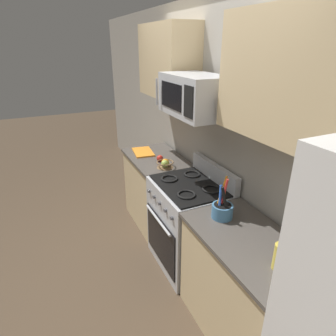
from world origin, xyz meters
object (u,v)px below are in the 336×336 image
(microwave, at_px, (195,95))
(apple_loose, at_px, (160,158))
(bottle_oil, at_px, (279,254))
(fruit_basket, at_px, (165,164))
(range_oven, at_px, (188,224))
(cutting_board, at_px, (143,152))
(utensil_crock, at_px, (222,210))

(microwave, relative_size, apple_loose, 9.12)
(microwave, relative_size, bottle_oil, 2.88)
(fruit_basket, bearing_deg, range_oven, 3.68)
(fruit_basket, xyz_separation_m, cutting_board, (-0.55, -0.06, -0.04))
(cutting_board, bearing_deg, utensil_crock, 2.23)
(utensil_crock, bearing_deg, microwave, 174.58)
(utensil_crock, height_order, bottle_oil, utensil_crock)
(range_oven, height_order, microwave, microwave)
(microwave, distance_m, cutting_board, 1.37)
(range_oven, xyz_separation_m, bottle_oil, (1.20, -0.04, 0.55))
(utensil_crock, xyz_separation_m, apple_loose, (-1.29, 0.01, -0.03))
(apple_loose, height_order, bottle_oil, bottle_oil)
(utensil_crock, xyz_separation_m, cutting_board, (-1.65, -0.06, -0.06))
(cutting_board, xyz_separation_m, bottle_oil, (2.27, 0.05, 0.10))
(fruit_basket, height_order, cutting_board, fruit_basket)
(utensil_crock, height_order, cutting_board, utensil_crock)
(microwave, bearing_deg, utensil_crock, -5.42)
(utensil_crock, bearing_deg, cutting_board, -177.77)
(fruit_basket, distance_m, bottle_oil, 1.71)
(range_oven, xyz_separation_m, microwave, (-0.00, 0.03, 1.30))
(range_oven, bearing_deg, apple_loose, -178.74)
(bottle_oil, bearing_deg, fruit_basket, 179.61)
(microwave, height_order, fruit_basket, microwave)
(utensil_crock, bearing_deg, apple_loose, 179.40)
(utensil_crock, distance_m, cutting_board, 1.65)
(range_oven, height_order, fruit_basket, range_oven)
(range_oven, relative_size, apple_loose, 14.39)
(cutting_board, relative_size, bottle_oil, 1.49)
(apple_loose, bearing_deg, microwave, 3.45)
(microwave, bearing_deg, bottle_oil, -3.40)
(range_oven, distance_m, utensil_crock, 0.78)
(utensil_crock, distance_m, apple_loose, 1.29)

